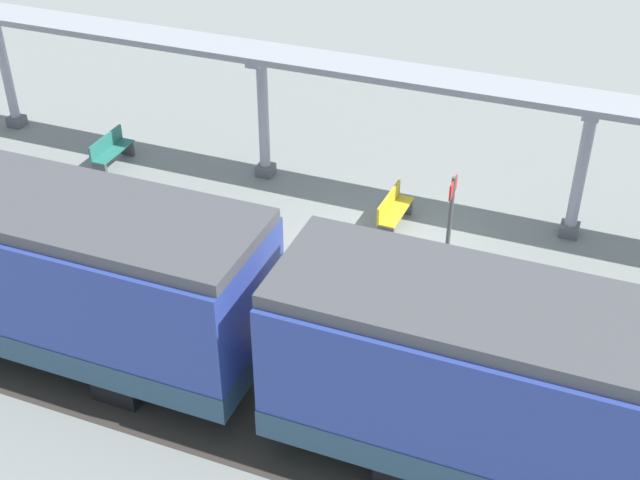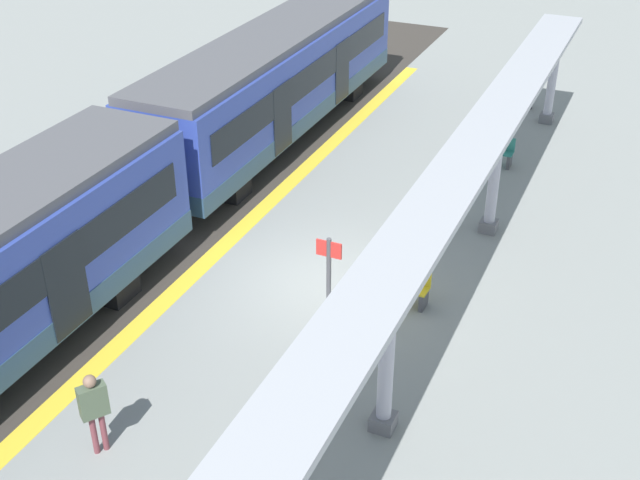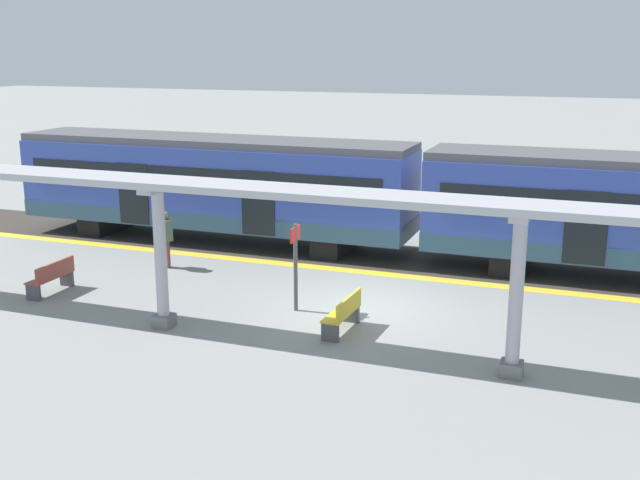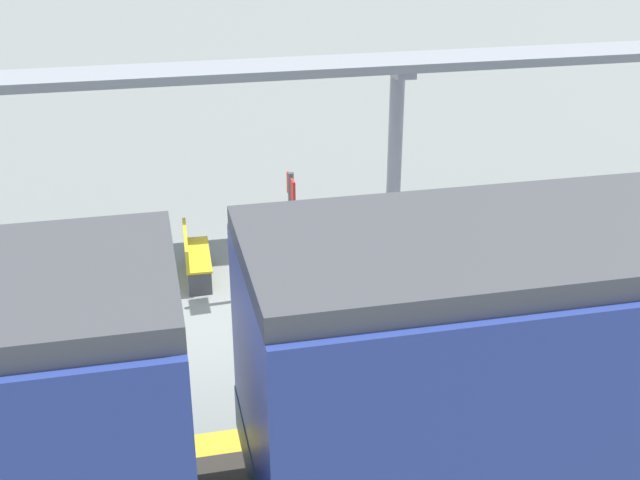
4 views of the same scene
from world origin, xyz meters
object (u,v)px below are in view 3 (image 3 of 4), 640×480
(canopy_pillar_second, at_px, (161,257))
(passenger_waiting_near_edge, at_px, (166,233))
(train_near_carriage, at_px, (213,187))
(bench_near_end, at_px, (52,277))
(canopy_pillar_third, at_px, (516,295))
(bench_mid_platform, at_px, (344,313))
(platform_info_sign, at_px, (295,259))

(canopy_pillar_second, height_order, passenger_waiting_near_edge, canopy_pillar_second)
(train_near_carriage, distance_m, bench_near_end, 6.85)
(canopy_pillar_third, relative_size, bench_mid_platform, 2.20)
(canopy_pillar_third, relative_size, passenger_waiting_near_edge, 1.97)
(bench_mid_platform, bearing_deg, canopy_pillar_third, 73.48)
(canopy_pillar_second, relative_size, bench_near_end, 2.22)
(canopy_pillar_third, xyz_separation_m, platform_info_sign, (-2.15, -5.49, -0.37))
(train_near_carriage, height_order, passenger_waiting_near_edge, train_near_carriage)
(passenger_waiting_near_edge, bearing_deg, bench_near_end, -25.84)
(train_near_carriage, relative_size, bench_near_end, 8.94)
(train_near_carriage, bearing_deg, canopy_pillar_second, 19.68)
(canopy_pillar_second, distance_m, canopy_pillar_third, 7.94)
(bench_near_end, bearing_deg, canopy_pillar_third, 84.48)
(bench_mid_platform, relative_size, passenger_waiting_near_edge, 0.90)
(bench_near_end, bearing_deg, canopy_pillar_second, 74.16)
(canopy_pillar_third, distance_m, bench_near_end, 12.17)
(train_near_carriage, bearing_deg, bench_near_end, -11.50)
(platform_info_sign, bearing_deg, passenger_waiting_near_edge, -113.91)
(train_near_carriage, bearing_deg, canopy_pillar_third, 54.15)
(platform_info_sign, bearing_deg, canopy_pillar_second, -48.78)
(canopy_pillar_second, height_order, bench_mid_platform, canopy_pillar_second)
(bench_mid_platform, bearing_deg, bench_near_end, -90.06)
(train_near_carriage, distance_m, platform_info_sign, 7.67)
(canopy_pillar_second, distance_m, bench_near_end, 4.45)
(canopy_pillar_second, bearing_deg, canopy_pillar_third, 90.00)
(canopy_pillar_third, bearing_deg, bench_near_end, -95.52)
(bench_mid_platform, relative_size, platform_info_sign, 0.69)
(bench_near_end, bearing_deg, bench_mid_platform, 89.94)
(bench_near_end, xyz_separation_m, passenger_waiting_near_edge, (-3.20, 1.55, 0.61))
(train_near_carriage, height_order, canopy_pillar_third, train_near_carriage)
(canopy_pillar_third, distance_m, bench_mid_platform, 4.26)
(canopy_pillar_third, xyz_separation_m, bench_mid_platform, (-1.16, -3.90, -1.25))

